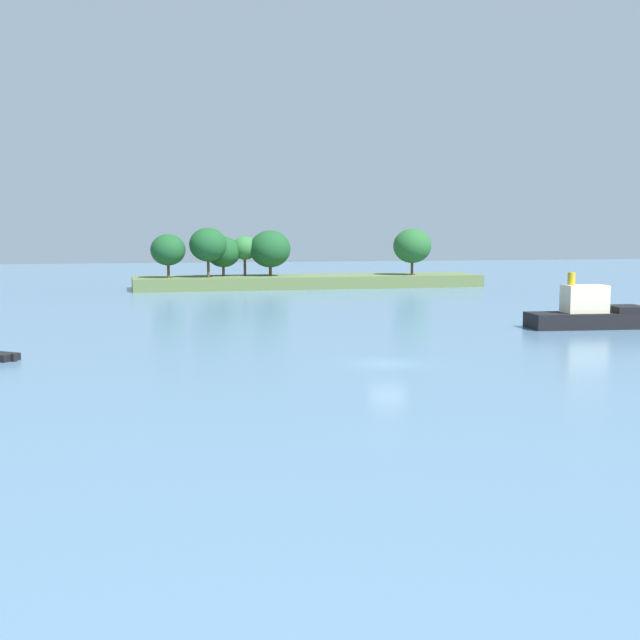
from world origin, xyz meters
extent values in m
plane|color=slate|center=(0.00, 0.00, 0.00)|extent=(400.00, 400.00, 0.00)
cube|color=#566B3D|center=(12.60, 79.02, 0.99)|extent=(57.22, 11.92, 1.97)
cylinder|color=#513823|center=(-10.44, 77.11, 3.08)|extent=(0.44, 0.44, 2.21)
ellipsoid|color=#194C23|center=(-10.44, 77.11, 6.35)|extent=(5.43, 5.43, 4.89)
cylinder|color=#513823|center=(-4.23, 77.03, 3.38)|extent=(0.44, 0.44, 2.82)
ellipsoid|color=#194C23|center=(-4.23, 77.03, 7.15)|extent=(5.89, 5.89, 5.30)
cylinder|color=#513823|center=(-1.43, 80.40, 2.84)|extent=(0.44, 0.44, 1.72)
ellipsoid|color=#194C23|center=(-1.43, 80.40, 5.92)|extent=(5.56, 5.56, 5.01)
cylinder|color=#513823|center=(2.10, 80.40, 3.40)|extent=(0.44, 0.44, 2.85)
ellipsoid|color=#2D6B33|center=(2.10, 80.40, 6.53)|extent=(4.26, 4.26, 3.84)
cylinder|color=#513823|center=(6.11, 79.37, 2.84)|extent=(0.44, 0.44, 1.73)
ellipsoid|color=#194C23|center=(6.11, 79.37, 6.38)|extent=(6.71, 6.71, 6.04)
cylinder|color=#513823|center=(6.61, 81.76, 3.35)|extent=(0.44, 0.44, 2.74)
ellipsoid|color=#194C23|center=(6.61, 81.76, 6.39)|extent=(4.17, 4.17, 3.75)
cylinder|color=#513823|center=(29.79, 76.85, 3.13)|extent=(0.44, 0.44, 2.31)
ellipsoid|color=#235B28|center=(29.79, 76.85, 6.83)|extent=(6.36, 6.36, 5.72)
cube|color=black|center=(24.96, 15.81, 0.74)|extent=(11.48, 4.89, 1.47)
cube|color=black|center=(28.84, 15.41, 1.77)|extent=(3.45, 3.69, 0.60)
cube|color=beige|center=(24.66, 15.84, 2.77)|extent=(4.13, 2.83, 2.60)
cylinder|color=gold|center=(23.30, 15.98, 4.67)|extent=(0.70, 0.70, 1.20)
cube|color=black|center=(-25.04, 7.13, 0.28)|extent=(0.42, 0.42, 0.56)
camera|label=1|loc=(-17.63, -52.59, 8.88)|focal=45.86mm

